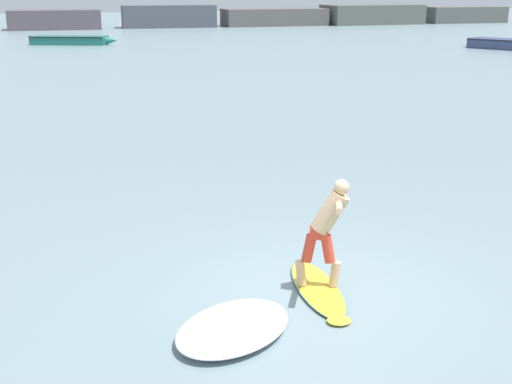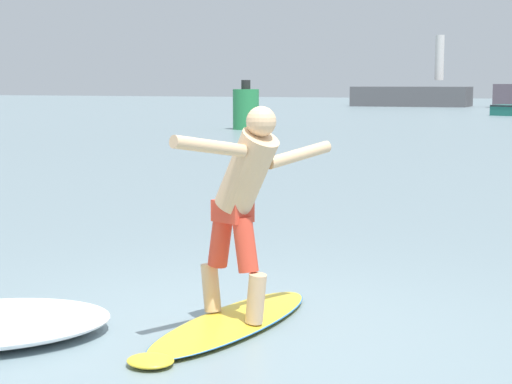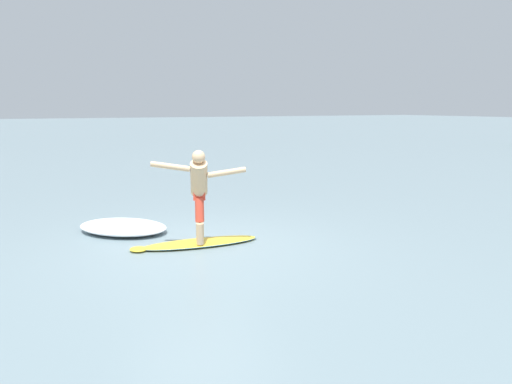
# 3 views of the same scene
# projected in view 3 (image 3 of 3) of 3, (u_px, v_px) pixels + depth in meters

# --- Properties ---
(ground_plane) EXTENTS (200.00, 200.00, 0.00)m
(ground_plane) POSITION_uv_depth(u_px,v_px,m) (203.00, 246.00, 8.51)
(ground_plane) COLOR gray
(surfboard) EXTENTS (0.78, 2.25, 0.21)m
(surfboard) POSITION_uv_depth(u_px,v_px,m) (198.00, 243.00, 8.55)
(surfboard) COLOR yellow
(surfboard) RESTS_ON ground
(surfer) EXTENTS (0.89, 1.48, 1.58)m
(surfer) POSITION_uv_depth(u_px,v_px,m) (199.00, 188.00, 8.29)
(surfer) COLOR #D9AF81
(surfer) RESTS_ON surfboard
(wave_foam_at_tail) EXTENTS (2.11, 2.06, 0.21)m
(wave_foam_at_tail) POSITION_uv_depth(u_px,v_px,m) (123.00, 227.00, 9.41)
(wave_foam_at_tail) COLOR white
(wave_foam_at_tail) RESTS_ON ground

